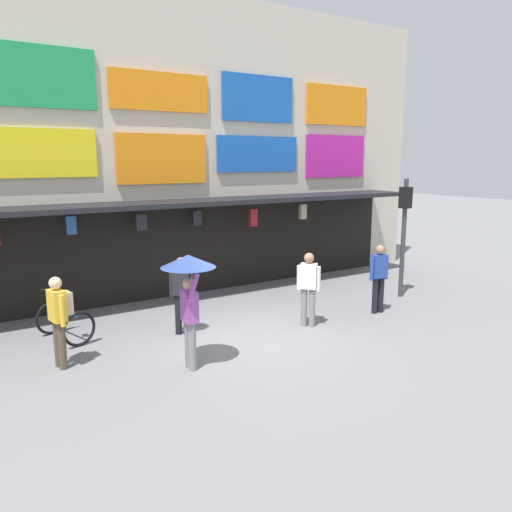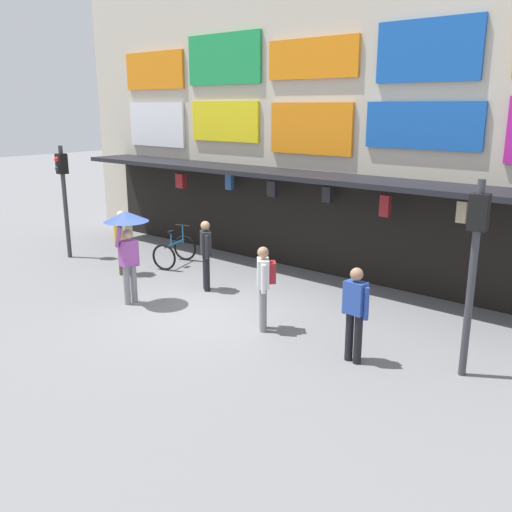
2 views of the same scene
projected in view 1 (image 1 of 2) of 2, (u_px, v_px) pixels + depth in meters
ground_plane at (241, 340)px, 10.39m from camera, size 80.00×80.00×0.00m
shopfront at (153, 149)px, 13.42m from camera, size 18.00×2.60×8.00m
traffic_light_far at (404, 219)px, 13.34m from camera, size 0.30×0.34×3.20m
bicycle_parked at (65, 322)px, 10.35m from camera, size 1.03×1.32×1.05m
pedestrian_in_red at (379, 275)px, 12.10m from camera, size 0.53×0.26×1.68m
pedestrian_in_white at (182, 291)px, 10.59m from camera, size 0.44×0.39×1.68m
pedestrian_in_blue at (309, 284)px, 11.11m from camera, size 0.47×0.47×1.68m
pedestrian_in_black at (59, 315)px, 8.87m from camera, size 0.40×0.52×1.68m
pedestrian_with_umbrella at (189, 280)px, 8.68m from camera, size 0.96×0.96×2.08m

